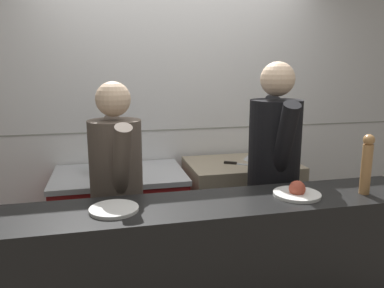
{
  "coord_description": "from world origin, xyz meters",
  "views": [
    {
      "loc": [
        -0.64,
        -2.04,
        1.71
      ],
      "look_at": [
        -0.01,
        0.61,
        1.15
      ],
      "focal_mm": 35.0,
      "sensor_mm": 36.0,
      "label": 1
    }
  ],
  "objects_px": {
    "mixing_bowl_steel": "(257,154)",
    "chef_head_cook": "(117,195)",
    "plated_dish_main": "(114,209)",
    "stock_pot": "(111,163)",
    "chef_sous": "(273,174)",
    "pepper_mill": "(367,163)",
    "oven_range": "(121,224)",
    "chefs_knife": "(242,164)",
    "plated_dish_appetiser": "(297,192)"
  },
  "relations": [
    {
      "from": "mixing_bowl_steel",
      "to": "chef_head_cook",
      "type": "xyz_separation_m",
      "value": [
        -1.24,
        -0.68,
        -0.05
      ]
    },
    {
      "from": "plated_dish_main",
      "to": "mixing_bowl_steel",
      "type": "bearing_deg",
      "value": 42.47
    },
    {
      "from": "stock_pot",
      "to": "chef_sous",
      "type": "distance_m",
      "value": 1.29
    },
    {
      "from": "pepper_mill",
      "to": "oven_range",
      "type": "bearing_deg",
      "value": 139.1
    },
    {
      "from": "mixing_bowl_steel",
      "to": "chefs_knife",
      "type": "xyz_separation_m",
      "value": [
        -0.18,
        -0.14,
        -0.05
      ]
    },
    {
      "from": "chefs_knife",
      "to": "oven_range",
      "type": "bearing_deg",
      "value": 175.23
    },
    {
      "from": "chefs_knife",
      "to": "pepper_mill",
      "type": "height_order",
      "value": "pepper_mill"
    },
    {
      "from": "stock_pot",
      "to": "plated_dish_appetiser",
      "type": "distance_m",
      "value": 1.54
    },
    {
      "from": "plated_dish_appetiser",
      "to": "chef_sous",
      "type": "xyz_separation_m",
      "value": [
        0.09,
        0.49,
        -0.04
      ]
    },
    {
      "from": "plated_dish_appetiser",
      "to": "chef_head_cook",
      "type": "distance_m",
      "value": 1.11
    },
    {
      "from": "pepper_mill",
      "to": "stock_pot",
      "type": "bearing_deg",
      "value": 139.21
    },
    {
      "from": "plated_dish_appetiser",
      "to": "mixing_bowl_steel",
      "type": "bearing_deg",
      "value": 77.95
    },
    {
      "from": "oven_range",
      "to": "chef_head_cook",
      "type": "xyz_separation_m",
      "value": [
        -0.04,
        -0.63,
        0.47
      ]
    },
    {
      "from": "mixing_bowl_steel",
      "to": "oven_range",
      "type": "bearing_deg",
      "value": -177.56
    },
    {
      "from": "pepper_mill",
      "to": "chef_sous",
      "type": "distance_m",
      "value": 0.66
    },
    {
      "from": "chefs_knife",
      "to": "chef_sous",
      "type": "xyz_separation_m",
      "value": [
        0.02,
        -0.55,
        0.06
      ]
    },
    {
      "from": "pepper_mill",
      "to": "chef_sous",
      "type": "xyz_separation_m",
      "value": [
        -0.31,
        0.54,
        -0.2
      ]
    },
    {
      "from": "chefs_knife",
      "to": "chef_sous",
      "type": "height_order",
      "value": "chef_sous"
    },
    {
      "from": "stock_pot",
      "to": "plated_dish_appetiser",
      "type": "relative_size",
      "value": 1.3
    },
    {
      "from": "chef_sous",
      "to": "mixing_bowl_steel",
      "type": "bearing_deg",
      "value": 86.45
    },
    {
      "from": "mixing_bowl_steel",
      "to": "chef_head_cook",
      "type": "bearing_deg",
      "value": -151.26
    },
    {
      "from": "plated_dish_main",
      "to": "oven_range",
      "type": "bearing_deg",
      "value": 86.53
    },
    {
      "from": "chefs_knife",
      "to": "chef_sous",
      "type": "bearing_deg",
      "value": -87.98
    },
    {
      "from": "oven_range",
      "to": "plated_dish_appetiser",
      "type": "distance_m",
      "value": 1.58
    },
    {
      "from": "chefs_knife",
      "to": "plated_dish_appetiser",
      "type": "xyz_separation_m",
      "value": [
        -0.07,
        -1.04,
        0.1
      ]
    },
    {
      "from": "oven_range",
      "to": "pepper_mill",
      "type": "distance_m",
      "value": 1.94
    },
    {
      "from": "oven_range",
      "to": "plated_dish_main",
      "type": "bearing_deg",
      "value": -93.47
    },
    {
      "from": "stock_pot",
      "to": "plated_dish_appetiser",
      "type": "height_order",
      "value": "plated_dish_appetiser"
    },
    {
      "from": "mixing_bowl_steel",
      "to": "plated_dish_appetiser",
      "type": "relative_size",
      "value": 0.85
    },
    {
      "from": "stock_pot",
      "to": "chef_sous",
      "type": "height_order",
      "value": "chef_sous"
    },
    {
      "from": "pepper_mill",
      "to": "chef_sous",
      "type": "bearing_deg",
      "value": 120.22
    },
    {
      "from": "oven_range",
      "to": "stock_pot",
      "type": "bearing_deg",
      "value": 142.14
    },
    {
      "from": "stock_pot",
      "to": "chef_head_cook",
      "type": "bearing_deg",
      "value": -88.49
    },
    {
      "from": "mixing_bowl_steel",
      "to": "plated_dish_appetiser",
      "type": "bearing_deg",
      "value": -102.05
    },
    {
      "from": "chefs_knife",
      "to": "plated_dish_main",
      "type": "relative_size",
      "value": 1.4
    },
    {
      "from": "chefs_knife",
      "to": "plated_dish_appetiser",
      "type": "bearing_deg",
      "value": -93.65
    },
    {
      "from": "plated_dish_appetiser",
      "to": "pepper_mill",
      "type": "distance_m",
      "value": 0.43
    },
    {
      "from": "pepper_mill",
      "to": "plated_dish_main",
      "type": "bearing_deg",
      "value": 177.59
    },
    {
      "from": "mixing_bowl_steel",
      "to": "plated_dish_main",
      "type": "height_order",
      "value": "mixing_bowl_steel"
    },
    {
      "from": "stock_pot",
      "to": "mixing_bowl_steel",
      "type": "bearing_deg",
      "value": 0.4
    },
    {
      "from": "chefs_knife",
      "to": "plated_dish_appetiser",
      "type": "relative_size",
      "value": 1.32
    },
    {
      "from": "plated_dish_main",
      "to": "plated_dish_appetiser",
      "type": "height_order",
      "value": "plated_dish_appetiser"
    },
    {
      "from": "pepper_mill",
      "to": "plated_dish_appetiser",
      "type": "bearing_deg",
      "value": 172.39
    },
    {
      "from": "plated_dish_main",
      "to": "plated_dish_appetiser",
      "type": "relative_size",
      "value": 0.94
    },
    {
      "from": "chef_sous",
      "to": "plated_dish_appetiser",
      "type": "bearing_deg",
      "value": -90.01
    },
    {
      "from": "stock_pot",
      "to": "pepper_mill",
      "type": "height_order",
      "value": "pepper_mill"
    },
    {
      "from": "oven_range",
      "to": "chefs_knife",
      "type": "bearing_deg",
      "value": -4.77
    },
    {
      "from": "pepper_mill",
      "to": "chef_head_cook",
      "type": "distance_m",
      "value": 1.52
    },
    {
      "from": "chef_sous",
      "to": "chef_head_cook",
      "type": "bearing_deg",
      "value": -170.28
    },
    {
      "from": "oven_range",
      "to": "chef_head_cook",
      "type": "distance_m",
      "value": 0.78
    }
  ]
}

